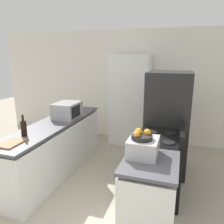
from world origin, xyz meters
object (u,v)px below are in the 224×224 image
Objects in this scene: wine_bottle at (24,128)px; microwave at (67,110)px; toaster_oven at (143,147)px; fruit_bowl at (142,136)px; pantry_cabinet at (130,100)px; refrigerator at (167,123)px; stove at (158,166)px.

microwave is at bearing 83.54° from wine_bottle.
fruit_bowl reaches higher than toaster_oven.
microwave is 1.95m from fruit_bowl.
pantry_cabinet reaches higher than fruit_bowl.
pantry_cabinet is 8.61× the size of fruit_bowl.
pantry_cabinet is at bearing 106.90° from toaster_oven.
microwave is at bearing 144.87° from toaster_oven.
fruit_bowl is (1.58, -1.14, 0.10)m from microwave.
pantry_cabinet is 5.50× the size of toaster_oven.
refrigerator is 7.40× the size of fruit_bowl.
pantry_cabinet is 2.62m from toaster_oven.
toaster_oven is at bearing -3.40° from wine_bottle.
microwave reaches higher than stove.
microwave is 1.63× the size of wine_bottle.
stove is 0.61× the size of refrigerator.
wine_bottle is at bearing -163.37° from stove.
pantry_cabinet is at bearing 131.35° from refrigerator.
stove is at bearing 79.01° from toaster_oven.
pantry_cabinet is at bearing 58.75° from microwave.
pantry_cabinet reaches higher than microwave.
toaster_oven is (1.60, -1.12, -0.04)m from microwave.
microwave is 1.95m from toaster_oven.
pantry_cabinet is 6.65× the size of wine_bottle.
stove is 0.90m from refrigerator.
refrigerator reaches higher than toaster_oven.
stove is at bearing 16.63° from wine_bottle.
wine_bottle is 0.83× the size of toaster_oven.
microwave is at bearing 144.25° from fruit_bowl.
microwave is (-1.76, -0.33, 0.17)m from refrigerator.
pantry_cabinet is 1.61m from microwave.
wine_bottle is (-1.88, -1.35, 0.15)m from refrigerator.
refrigerator is 4.72× the size of toaster_oven.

